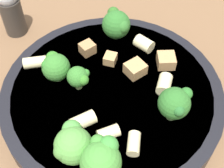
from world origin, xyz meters
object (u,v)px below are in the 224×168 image
(broccoli_floret_1, at_px, (55,66))
(broccoli_floret_2, at_px, (72,144))
(broccoli_floret_5, at_px, (101,159))
(chicken_chunk_1, at_px, (110,59))
(rigatoni_2, at_px, (109,133))
(broccoli_floret_3, at_px, (175,103))
(broccoli_floret_0, at_px, (117,24))
(pepper_shaker, at_px, (11,10))
(rigatoni_1, at_px, (164,84))
(chicken_chunk_0, at_px, (87,48))
(rigatoni_5, at_px, (130,145))
(chicken_chunk_2, at_px, (166,61))
(pasta_bowl, at_px, (112,95))
(rigatoni_0, at_px, (144,44))
(chicken_chunk_3, at_px, (135,69))
(rigatoni_3, at_px, (83,121))
(rigatoni_4, at_px, (35,62))
(broccoli_floret_4, at_px, (79,77))

(broccoli_floret_1, bearing_deg, broccoli_floret_2, 179.13)
(broccoli_floret_5, bearing_deg, chicken_chunk_1, -19.31)
(rigatoni_2, bearing_deg, broccoli_floret_3, -87.06)
(broccoli_floret_0, xyz_separation_m, broccoli_floret_5, (-0.18, 0.07, 0.01))
(chicken_chunk_1, relative_size, pepper_shaker, 0.21)
(rigatoni_1, height_order, pepper_shaker, pepper_shaker)
(rigatoni_1, height_order, chicken_chunk_0, rigatoni_1)
(chicken_chunk_0, xyz_separation_m, pepper_shaker, (0.10, 0.09, 0.00))
(rigatoni_5, distance_m, chicken_chunk_2, 0.13)
(pasta_bowl, bearing_deg, broccoli_floret_5, 158.25)
(pasta_bowl, xyz_separation_m, rigatoni_1, (-0.02, -0.06, 0.02))
(pasta_bowl, distance_m, chicken_chunk_0, 0.07)
(pepper_shaker, bearing_deg, rigatoni_0, -126.12)
(broccoli_floret_2, height_order, chicken_chunk_3, broccoli_floret_2)
(broccoli_floret_0, height_order, broccoli_floret_2, broccoli_floret_2)
(rigatoni_1, bearing_deg, broccoli_floret_3, 169.79)
(broccoli_floret_1, xyz_separation_m, rigatoni_2, (-0.10, -0.04, -0.01))
(broccoli_floret_3, relative_size, rigatoni_5, 1.80)
(broccoli_floret_5, distance_m, chicken_chunk_3, 0.14)
(broccoli_floret_5, relative_size, rigatoni_0, 2.00)
(broccoli_floret_0, relative_size, chicken_chunk_1, 2.62)
(rigatoni_3, bearing_deg, chicken_chunk_0, -15.82)
(broccoli_floret_2, height_order, rigatoni_0, broccoli_floret_2)
(rigatoni_2, height_order, chicken_chunk_2, chicken_chunk_2)
(rigatoni_0, height_order, rigatoni_4, rigatoni_0)
(broccoli_floret_2, xyz_separation_m, broccoli_floret_3, (0.02, -0.11, 0.00))
(broccoli_floret_1, distance_m, chicken_chunk_1, 0.07)
(broccoli_floret_1, bearing_deg, rigatoni_3, -168.39)
(pasta_bowl, distance_m, rigatoni_2, 0.07)
(broccoli_floret_0, bearing_deg, rigatoni_1, -164.66)
(rigatoni_4, bearing_deg, broccoli_floret_2, -171.03)
(pasta_bowl, height_order, broccoli_floret_3, broccoli_floret_3)
(broccoli_floret_3, relative_size, rigatoni_1, 1.78)
(broccoli_floret_0, distance_m, rigatoni_0, 0.05)
(rigatoni_5, bearing_deg, chicken_chunk_0, 3.47)
(chicken_chunk_1, bearing_deg, rigatoni_3, 146.57)
(rigatoni_2, relative_size, rigatoni_5, 0.94)
(rigatoni_3, relative_size, pepper_shaker, 0.34)
(rigatoni_3, bearing_deg, rigatoni_4, 20.67)
(broccoli_floret_5, bearing_deg, pasta_bowl, -21.75)
(rigatoni_0, bearing_deg, chicken_chunk_0, 78.90)
(broccoli_floret_3, xyz_separation_m, rigatoni_5, (-0.02, 0.06, -0.02))
(chicken_chunk_2, relative_size, chicken_chunk_3, 0.97)
(rigatoni_0, xyz_separation_m, rigatoni_2, (-0.12, 0.08, -0.00))
(broccoli_floret_4, height_order, rigatoni_5, broccoli_floret_4)
(broccoli_floret_1, height_order, chicken_chunk_3, broccoli_floret_1)
(rigatoni_1, bearing_deg, rigatoni_0, -0.10)
(chicken_chunk_2, bearing_deg, chicken_chunk_1, 69.73)
(broccoli_floret_1, distance_m, chicken_chunk_2, 0.14)
(broccoli_floret_1, xyz_separation_m, rigatoni_3, (-0.08, -0.02, -0.01))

